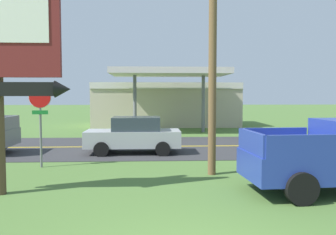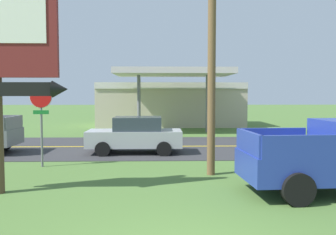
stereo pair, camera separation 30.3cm
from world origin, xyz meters
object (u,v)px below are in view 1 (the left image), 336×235
(gas_station, at_px, (166,103))
(car_silver_near_lane, at_px, (134,135))
(utility_pole, at_px, (213,35))
(stop_sign, at_px, (40,112))

(gas_station, xyz_separation_m, car_silver_near_lane, (-2.08, -14.76, -1.11))
(utility_pole, distance_m, car_silver_near_lane, 6.43)
(stop_sign, height_order, gas_station, gas_station)
(utility_pole, relative_size, car_silver_near_lane, 2.01)
(stop_sign, distance_m, utility_pole, 6.66)
(car_silver_near_lane, bearing_deg, stop_sign, -137.16)
(stop_sign, xyz_separation_m, gas_station, (5.30, 17.75, -0.08))
(gas_station, bearing_deg, utility_pole, -87.99)
(utility_pole, height_order, car_silver_near_lane, utility_pole)
(gas_station, bearing_deg, car_silver_near_lane, -98.02)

